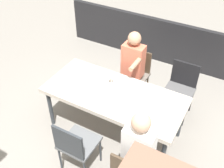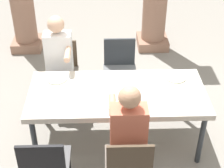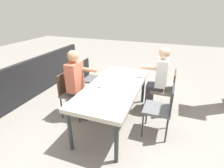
{
  "view_description": "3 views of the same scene",
  "coord_description": "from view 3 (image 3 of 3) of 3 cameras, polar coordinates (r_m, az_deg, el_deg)",
  "views": [
    {
      "loc": [
        -1.35,
        2.47,
        3.2
      ],
      "look_at": [
        0.07,
        -0.06,
        0.83
      ],
      "focal_mm": 43.2,
      "sensor_mm": 36.0,
      "label": 1
    },
    {
      "loc": [
        -0.15,
        -3.17,
        3.04
      ],
      "look_at": [
        -0.06,
        0.08,
        0.79
      ],
      "focal_mm": 56.73,
      "sensor_mm": 36.0,
      "label": 2
    },
    {
      "loc": [
        2.66,
        0.95,
        2.03
      ],
      "look_at": [
        0.09,
        -0.0,
        0.81
      ],
      "focal_mm": 28.37,
      "sensor_mm": 36.0,
      "label": 3
    }
  ],
  "objects": [
    {
      "name": "spoon_0",
      "position": [
        3.52,
        7.75,
        2.37
      ],
      "size": [
        0.03,
        0.17,
        0.01
      ],
      "primitive_type": "cube",
      "rotation": [
        0.0,
        0.0,
        0.08
      ],
      "color": "silver",
      "rests_on": "dining_table"
    },
    {
      "name": "plate_1",
      "position": [
        3.2,
        -3.77,
        0.43
      ],
      "size": [
        0.21,
        0.21,
        0.02
      ],
      "color": "silver",
      "rests_on": "dining_table"
    },
    {
      "name": "ground_plane",
      "position": [
        3.48,
        0.6,
        -11.67
      ],
      "size": [
        16.0,
        16.0,
        0.0
      ],
      "primitive_type": "plane",
      "color": "gray"
    },
    {
      "name": "chair_west_south",
      "position": [
        4.11,
        -7.34,
        2.44
      ],
      "size": [
        0.44,
        0.44,
        0.9
      ],
      "color": "#4F4F50",
      "rests_on": "ground"
    },
    {
      "name": "diner_man_white",
      "position": [
        3.62,
        14.64,
        1.9
      ],
      "size": [
        0.35,
        0.49,
        1.32
      ],
      "color": "#3F3F4C",
      "rests_on": "ground"
    },
    {
      "name": "fork_2",
      "position": [
        2.57,
        1.85,
        -5.99
      ],
      "size": [
        0.04,
        0.17,
        0.01
      ],
      "primitive_type": "cube",
      "rotation": [
        0.0,
        0.0,
        0.11
      ],
      "color": "silver",
      "rests_on": "dining_table"
    },
    {
      "name": "wine_glass_1",
      "position": [
        2.99,
        -3.28,
        1.03
      ],
      "size": [
        0.08,
        0.08,
        0.17
      ],
      "color": "white",
      "rests_on": "dining_table"
    },
    {
      "name": "spoon_1",
      "position": [
        3.08,
        -4.89,
        -0.72
      ],
      "size": [
        0.02,
        0.17,
        0.01
      ],
      "primitive_type": "cube",
      "rotation": [
        0.0,
        0.0,
        0.02
      ],
      "color": "silver",
      "rests_on": "dining_table"
    },
    {
      "name": "chair_mid_north",
      "position": [
        2.99,
        15.96,
        -7.11
      ],
      "size": [
        0.44,
        0.44,
        0.89
      ],
      "color": "#5B5E61",
      "rests_on": "ground"
    },
    {
      "name": "chair_west_north",
      "position": [
        3.69,
        17.13,
        -1.3
      ],
      "size": [
        0.44,
        0.44,
        0.87
      ],
      "color": "#6A6158",
      "rests_on": "ground"
    },
    {
      "name": "dining_table",
      "position": [
        3.13,
        0.65,
        -1.54
      ],
      "size": [
        1.97,
        0.89,
        0.74
      ],
      "color": "beige",
      "rests_on": "ground"
    },
    {
      "name": "chair_mid_south",
      "position": [
        3.5,
        -13.14,
        -2.17
      ],
      "size": [
        0.44,
        0.44,
        0.88
      ],
      "color": "#6A6158",
      "rests_on": "ground"
    },
    {
      "name": "diner_woman_green",
      "position": [
        3.33,
        -10.79,
        0.21
      ],
      "size": [
        0.35,
        0.49,
        1.32
      ],
      "color": "#3F3F4C",
      "rests_on": "ground"
    },
    {
      "name": "fork_0",
      "position": [
        3.79,
        8.79,
        3.94
      ],
      "size": [
        0.03,
        0.17,
        0.01
      ],
      "primitive_type": "cube",
      "rotation": [
        0.0,
        0.0,
        0.07
      ],
      "color": "silver",
      "rests_on": "dining_table"
    },
    {
      "name": "spoon_2",
      "position": [
        2.33,
        -0.55,
        -9.46
      ],
      "size": [
        0.02,
        0.17,
        0.01
      ],
      "primitive_type": "cube",
      "rotation": [
        0.0,
        0.0,
        -0.04
      ],
      "color": "silver",
      "rests_on": "dining_table"
    },
    {
      "name": "plate_2",
      "position": [
        2.45,
        0.72,
        -7.52
      ],
      "size": [
        0.24,
        0.24,
        0.02
      ],
      "color": "white",
      "rests_on": "dining_table"
    },
    {
      "name": "patio_railing",
      "position": [
        4.38,
        -26.98,
        0.19
      ],
      "size": [
        4.37,
        0.1,
        0.9
      ],
      "primitive_type": "cube",
      "color": "black",
      "rests_on": "ground"
    },
    {
      "name": "plate_0",
      "position": [
        3.65,
        8.3,
        3.27
      ],
      "size": [
        0.24,
        0.24,
        0.02
      ],
      "color": "white",
      "rests_on": "dining_table"
    },
    {
      "name": "fork_1",
      "position": [
        3.33,
        -2.72,
        1.31
      ],
      "size": [
        0.03,
        0.17,
        0.01
      ],
      "primitive_type": "cube",
      "rotation": [
        0.0,
        0.0,
        -0.1
      ],
      "color": "silver",
      "rests_on": "dining_table"
    }
  ]
}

